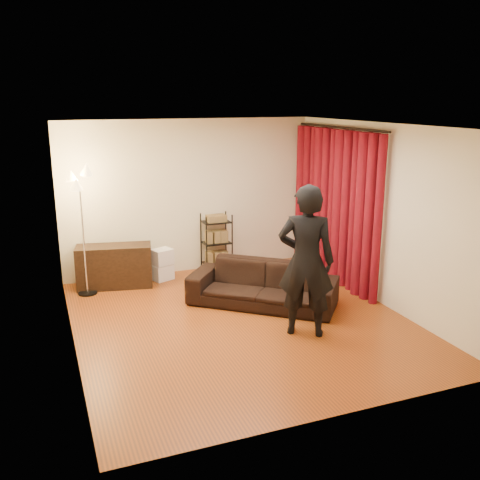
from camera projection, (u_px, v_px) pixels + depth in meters
name	position (u px, v px, depth m)	size (l,w,h in m)	color
floor	(241.00, 321.00, 7.53)	(5.00, 5.00, 0.00)	#9B4510
ceiling	(241.00, 126.00, 6.83)	(5.00, 5.00, 0.00)	white
wall_back	(190.00, 197.00, 9.43)	(5.00, 5.00, 0.00)	#EBE4C4
wall_front	(339.00, 288.00, 4.93)	(5.00, 5.00, 0.00)	#EBE4C4
wall_left	(66.00, 244.00, 6.39)	(5.00, 5.00, 0.00)	#EBE4C4
wall_right	(382.00, 215.00, 7.96)	(5.00, 5.00, 0.00)	#EBE4C4
curtain_rod	(340.00, 127.00, 8.62)	(0.04, 0.04, 2.65)	black
curtain	(335.00, 207.00, 8.95)	(0.22, 2.65, 2.55)	maroon
sofa	(263.00, 285.00, 8.05)	(2.19, 0.86, 0.64)	black
person	(306.00, 261.00, 6.89)	(0.74, 0.48, 2.01)	black
media_cabinet	(115.00, 266.00, 8.82)	(1.21, 0.45, 0.70)	black
storage_boxes	(162.00, 264.00, 9.17)	(0.33, 0.27, 0.55)	white
wire_shelf	(217.00, 243.00, 9.58)	(0.48, 0.33, 1.05)	black
floor_lamp	(83.00, 234.00, 8.31)	(0.36, 0.36, 2.00)	silver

